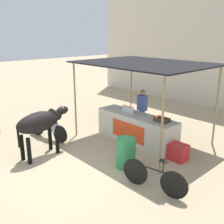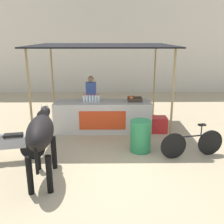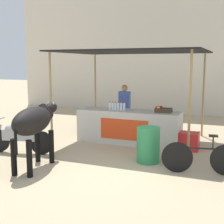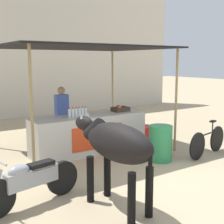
% 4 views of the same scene
% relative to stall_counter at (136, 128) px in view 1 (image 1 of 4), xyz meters
% --- Properties ---
extents(ground_plane, '(60.00, 60.00, 0.00)m').
position_rel_stall_counter_xyz_m(ground_plane, '(0.00, -2.20, -0.48)').
color(ground_plane, tan).
extents(stall_counter, '(3.00, 0.82, 0.96)m').
position_rel_stall_counter_xyz_m(stall_counter, '(0.00, 0.00, 0.00)').
color(stall_counter, beige).
rests_on(stall_counter, ground).
extents(stall_awning, '(4.20, 3.20, 2.67)m').
position_rel_stall_counter_xyz_m(stall_awning, '(0.00, 0.30, 2.08)').
color(stall_awning, black).
rests_on(stall_awning, ground).
extents(water_bottle_row, '(0.52, 0.07, 0.25)m').
position_rel_stall_counter_xyz_m(water_bottle_row, '(-0.35, -0.05, 0.59)').
color(water_bottle_row, silver).
rests_on(water_bottle_row, stall_counter).
extents(fruit_crate, '(0.44, 0.32, 0.18)m').
position_rel_stall_counter_xyz_m(fruit_crate, '(0.99, 0.04, 0.55)').
color(fruit_crate, '#3F3326').
rests_on(fruit_crate, stall_counter).
extents(vendor_behind_counter, '(0.34, 0.22, 1.65)m').
position_rel_stall_counter_xyz_m(vendor_behind_counter, '(-0.40, 0.75, 0.37)').
color(vendor_behind_counter, '#383842').
rests_on(vendor_behind_counter, ground).
extents(cooler_box, '(0.60, 0.44, 0.48)m').
position_rel_stall_counter_xyz_m(cooler_box, '(1.72, -0.10, -0.24)').
color(cooler_box, red).
rests_on(cooler_box, ground).
extents(water_barrel, '(0.54, 0.54, 0.84)m').
position_rel_stall_counter_xyz_m(water_barrel, '(1.02, -1.53, -0.06)').
color(water_barrel, '#2D8C51').
rests_on(water_barrel, ground).
extents(cow, '(0.67, 1.84, 1.44)m').
position_rel_stall_counter_xyz_m(cow, '(-1.19, -2.88, 0.55)').
color(cow, black).
rests_on(cow, ground).
extents(motorcycle_parked, '(1.78, 0.60, 0.90)m').
position_rel_stall_counter_xyz_m(motorcycle_parked, '(-2.29, -2.07, -0.05)').
color(motorcycle_parked, black).
rests_on(motorcycle_parked, ground).
extents(bicycle_leaning, '(1.64, 0.37, 0.85)m').
position_rel_stall_counter_xyz_m(bicycle_leaning, '(2.28, -1.88, -0.13)').
color(bicycle_leaning, black).
rests_on(bicycle_leaning, ground).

